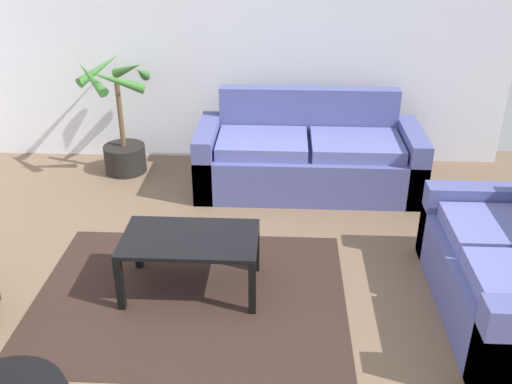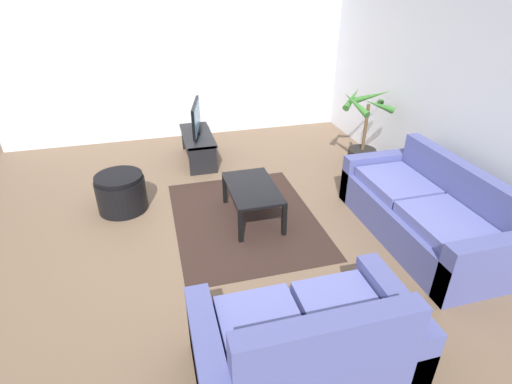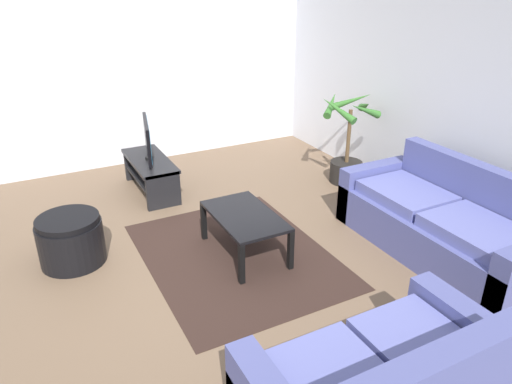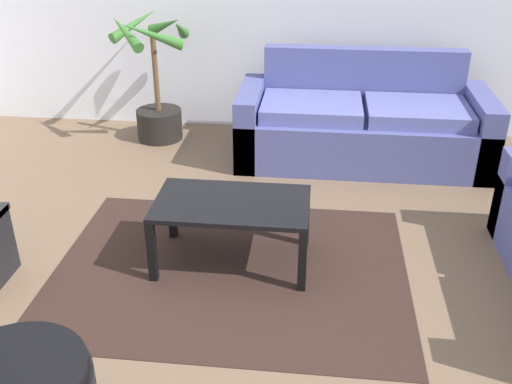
# 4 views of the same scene
# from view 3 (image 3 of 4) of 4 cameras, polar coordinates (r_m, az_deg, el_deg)

# --- Properties ---
(ground_plane) EXTENTS (6.60, 6.60, 0.00)m
(ground_plane) POSITION_cam_3_polar(r_m,az_deg,el_deg) (4.71, -7.72, -8.42)
(ground_plane) COLOR brown
(wall_back) EXTENTS (6.00, 0.06, 2.70)m
(wall_back) POSITION_cam_3_polar(r_m,az_deg,el_deg) (5.80, 20.91, 11.10)
(wall_back) COLOR silver
(wall_back) RESTS_ON ground
(wall_left) EXTENTS (0.06, 6.00, 2.70)m
(wall_left) POSITION_cam_3_polar(r_m,az_deg,el_deg) (6.98, -17.30, 13.65)
(wall_left) COLOR silver
(wall_left) RESTS_ON ground
(couch_main) EXTENTS (2.12, 0.90, 0.90)m
(couch_main) POSITION_cam_3_polar(r_m,az_deg,el_deg) (5.05, 21.42, -3.71)
(couch_main) COLOR #4C518C
(couch_main) RESTS_ON ground
(tv_stand) EXTENTS (1.10, 0.45, 0.44)m
(tv_stand) POSITION_cam_3_polar(r_m,az_deg,el_deg) (6.17, -12.55, 2.54)
(tv_stand) COLOR black
(tv_stand) RESTS_ON ground
(tv) EXTENTS (0.81, 0.22, 0.50)m
(tv) POSITION_cam_3_polar(r_m,az_deg,el_deg) (6.03, -12.88, 6.20)
(tv) COLOR black
(tv) RESTS_ON tv_stand
(coffee_table) EXTENTS (0.95, 0.56, 0.43)m
(coffee_table) POSITION_cam_3_polar(r_m,az_deg,el_deg) (4.64, -1.37, -3.34)
(coffee_table) COLOR black
(coffee_table) RESTS_ON ground
(area_rug) EXTENTS (2.20, 1.70, 0.01)m
(area_rug) POSITION_cam_3_polar(r_m,az_deg,el_deg) (4.79, -2.40, -7.52)
(area_rug) COLOR black
(area_rug) RESTS_ON ground
(potted_palm) EXTENTS (0.76, 0.80, 1.18)m
(potted_palm) POSITION_cam_3_polar(r_m,az_deg,el_deg) (6.39, 10.82, 4.86)
(potted_palm) COLOR black
(potted_palm) RESTS_ON ground
(ottoman) EXTENTS (0.61, 0.61, 0.48)m
(ottoman) POSITION_cam_3_polar(r_m,az_deg,el_deg) (4.91, -21.29, -5.38)
(ottoman) COLOR black
(ottoman) RESTS_ON ground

